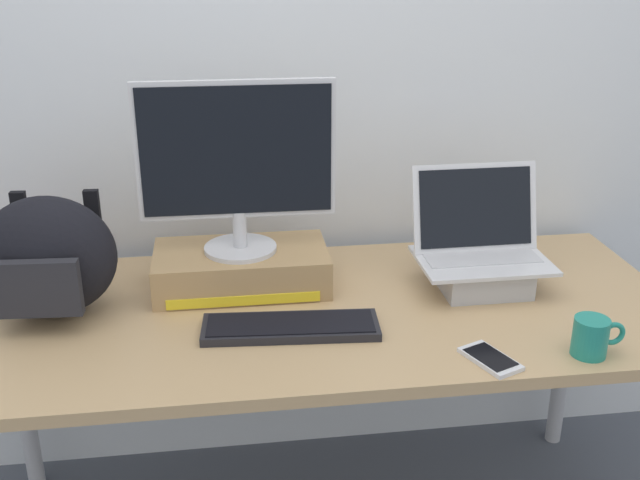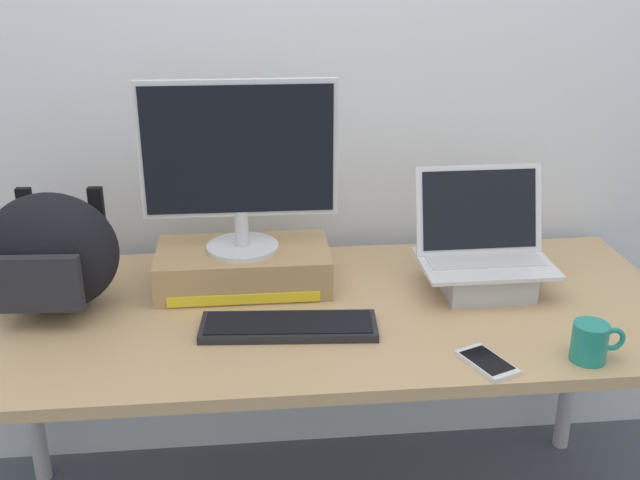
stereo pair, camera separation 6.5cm
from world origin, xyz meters
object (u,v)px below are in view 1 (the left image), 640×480
Objects in this scene: messenger_backpack at (49,257)px; cell_phone at (490,359)px; coffee_mug at (592,337)px; plush_toy at (29,262)px; external_keyboard at (291,327)px; open_laptop at (480,262)px; desktop_monitor at (237,163)px; toner_box_yellow at (241,268)px.

cell_phone is at bearing -17.00° from messenger_backpack.
coffee_mug is 1.31× the size of plush_toy.
messenger_backpack reaches higher than external_keyboard.
messenger_backpack reaches higher than plush_toy.
external_keyboard is at bearing 163.10° from coffee_mug.
plush_toy is (-1.19, 0.21, -0.02)m from open_laptop.
desktop_monitor is at bearing 172.39° from open_laptop.
messenger_backpack reaches higher than toner_box_yellow.
toner_box_yellow is 3.76× the size of coffee_mug.
open_laptop reaches higher than toner_box_yellow.
desktop_monitor is 1.48× the size of messenger_backpack.
open_laptop is at bearing -7.33° from toner_box_yellow.
open_laptop is (0.62, -0.08, -0.27)m from desktop_monitor.
messenger_backpack is 2.79× the size of coffee_mug.
plush_toy is (-1.31, 0.59, 0.00)m from coffee_mug.
open_laptop is 2.19× the size of cell_phone.
desktop_monitor is 0.50m from messenger_backpack.
desktop_monitor is at bearing 116.05° from cell_phone.
coffee_mug is at bearing -13.48° from messenger_backpack.
toner_box_yellow is at bearing 148.53° from coffee_mug.
toner_box_yellow is 1.07× the size of external_keyboard.
messenger_backpack is (-0.56, 0.17, 0.14)m from external_keyboard.
desktop_monitor is (-0.00, -0.00, 0.29)m from toner_box_yellow.
toner_box_yellow is at bearing 115.97° from cell_phone.
toner_box_yellow is at bearing 89.70° from desktop_monitor.
open_laptop is at bearing 108.32° from coffee_mug.
open_laptop is 1.08m from messenger_backpack.
cell_phone is at bearing -41.19° from toner_box_yellow.
toner_box_yellow is 2.92× the size of cell_phone.
plush_toy is at bearing 128.69° from cell_phone.
coffee_mug is (0.12, -0.38, -0.02)m from open_laptop.
open_laptop is 3.69× the size of plush_toy.
messenger_backpack is 1.05m from cell_phone.
messenger_backpack is (-0.46, -0.09, -0.19)m from desktop_monitor.
toner_box_yellow is 0.91× the size of desktop_monitor.
coffee_mug reaches higher than external_keyboard.
open_laptop is 0.55m from external_keyboard.
cell_phone is at bearing -105.63° from open_laptop.
external_keyboard is (0.10, -0.26, -0.04)m from toner_box_yellow.
desktop_monitor is 0.92m from coffee_mug.
toner_box_yellow is 0.69m from cell_phone.
coffee_mug is at bearing -12.71° from external_keyboard.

